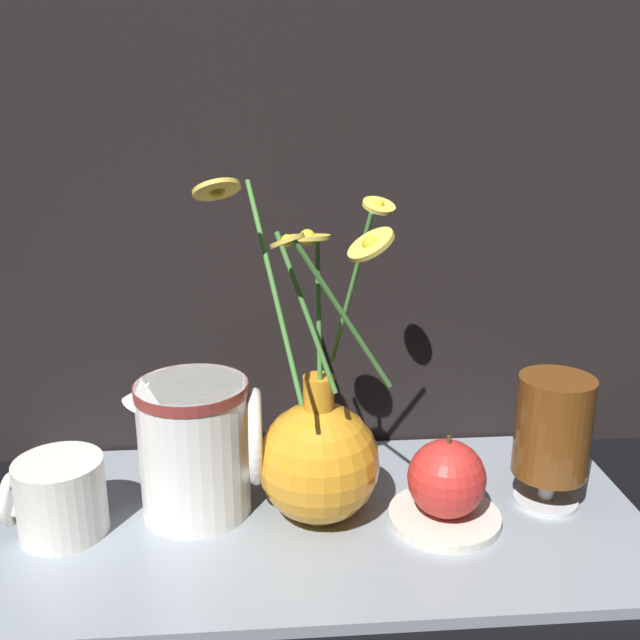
# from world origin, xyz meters

# --- Properties ---
(ground_plane) EXTENTS (6.00, 6.00, 0.00)m
(ground_plane) POSITION_xyz_m (0.00, 0.00, 0.00)
(ground_plane) COLOR black
(shelf) EXTENTS (0.70, 0.34, 0.01)m
(shelf) POSITION_xyz_m (0.00, 0.00, 0.01)
(shelf) COLOR gray
(shelf) RESTS_ON ground_plane
(vase_with_flowers) EXTENTS (0.20, 0.19, 0.37)m
(vase_with_flowers) POSITION_xyz_m (0.00, 0.00, 0.09)
(vase_with_flowers) COLOR orange
(vase_with_flowers) RESTS_ON shelf
(yellow_mug) EXTENTS (0.10, 0.09, 0.08)m
(yellow_mug) POSITION_xyz_m (-0.27, -0.01, 0.05)
(yellow_mug) COLOR silver
(yellow_mug) RESTS_ON shelf
(ceramic_pitcher) EXTENTS (0.14, 0.12, 0.16)m
(ceramic_pitcher) POSITION_xyz_m (-0.13, 0.02, 0.09)
(ceramic_pitcher) COLOR white
(ceramic_pitcher) RESTS_ON shelf
(tea_glass) EXTENTS (0.08, 0.08, 0.15)m
(tea_glass) POSITION_xyz_m (0.25, 0.01, 0.10)
(tea_glass) COLOR silver
(tea_glass) RESTS_ON shelf
(saucer_plate) EXTENTS (0.12, 0.12, 0.01)m
(saucer_plate) POSITION_xyz_m (0.13, -0.02, 0.02)
(saucer_plate) COLOR silver
(saucer_plate) RESTS_ON shelf
(orange_fruit) EXTENTS (0.08, 0.08, 0.09)m
(orange_fruit) POSITION_xyz_m (0.13, -0.02, 0.06)
(orange_fruit) COLOR red
(orange_fruit) RESTS_ON saucer_plate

